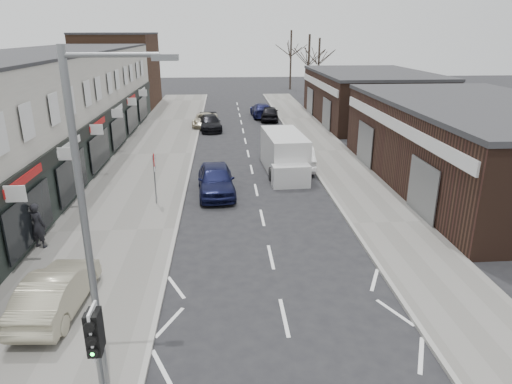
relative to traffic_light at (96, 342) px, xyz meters
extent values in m
plane|color=black|center=(4.40, 2.02, -2.41)|extent=(160.00, 160.00, 0.00)
cube|color=slate|center=(-2.35, 24.02, -2.35)|extent=(5.50, 64.00, 0.12)
cube|color=slate|center=(10.15, 24.02, -2.35)|extent=(3.50, 64.00, 0.12)
cube|color=beige|center=(-9.10, 21.52, 1.14)|extent=(8.00, 41.00, 7.10)
cube|color=#462D1E|center=(-9.10, 47.02, 1.59)|extent=(8.00, 10.00, 8.00)
cube|color=#332017|center=(16.90, 16.02, -0.16)|extent=(10.00, 18.00, 4.50)
cube|color=#332017|center=(16.90, 36.02, -0.16)|extent=(10.00, 16.00, 4.50)
cylinder|color=slate|center=(0.00, 0.02, -0.79)|extent=(0.12, 0.12, 3.00)
cube|color=silver|center=(0.00, 0.02, 0.26)|extent=(0.05, 0.55, 1.10)
cube|color=black|center=(0.00, -0.10, 0.26)|extent=(0.28, 0.22, 0.95)
sphere|color=#0CE533|center=(0.00, -0.22, -0.04)|extent=(0.18, 0.18, 0.18)
cube|color=black|center=(0.00, 0.14, 0.26)|extent=(0.26, 0.20, 0.90)
cylinder|color=slate|center=(-0.30, 1.22, 1.71)|extent=(0.16, 0.16, 8.00)
cylinder|color=slate|center=(0.60, 1.22, 5.51)|extent=(1.80, 0.10, 0.10)
cube|color=slate|center=(1.60, 1.22, 5.46)|extent=(0.50, 0.22, 0.12)
cylinder|color=slate|center=(-0.80, 14.02, -1.04)|extent=(0.07, 0.07, 2.50)
cube|color=white|center=(-0.75, 14.02, -0.44)|extent=(0.04, 0.45, 0.25)
cube|color=silver|center=(6.40, 19.53, -1.21)|extent=(2.51, 5.40, 2.41)
cube|color=silver|center=(6.40, 16.43, -1.79)|extent=(2.18, 1.05, 1.26)
cylinder|color=black|center=(5.42, 17.68, -2.01)|extent=(0.25, 0.80, 0.80)
cylinder|color=black|center=(7.38, 17.68, -2.01)|extent=(0.25, 0.80, 0.80)
cylinder|color=black|center=(5.42, 21.37, -2.01)|extent=(0.25, 0.80, 0.80)
cylinder|color=black|center=(7.38, 21.37, -2.01)|extent=(0.25, 0.80, 0.80)
imported|color=#A09A80|center=(-2.58, 4.74, -1.62)|extent=(1.68, 4.20, 1.36)
imported|color=black|center=(-4.79, 9.33, -1.35)|extent=(0.80, 0.66, 1.88)
imported|color=#121538|center=(2.20, 15.54, -1.61)|extent=(2.19, 4.84, 1.61)
imported|color=black|center=(1.51, 32.54, -1.76)|extent=(2.28, 4.67, 1.31)
imported|color=beige|center=(1.00, 34.13, -1.80)|extent=(2.38, 4.58, 1.23)
imported|color=silver|center=(7.45, 20.14, -1.65)|extent=(1.84, 4.71, 1.53)
imported|color=black|center=(7.24, 36.77, -1.70)|extent=(2.10, 4.36, 1.43)
imported|color=#13153E|center=(6.60, 38.71, -1.70)|extent=(2.18, 4.97, 1.42)
camera|label=1|loc=(2.67, -7.86, 5.92)|focal=32.00mm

